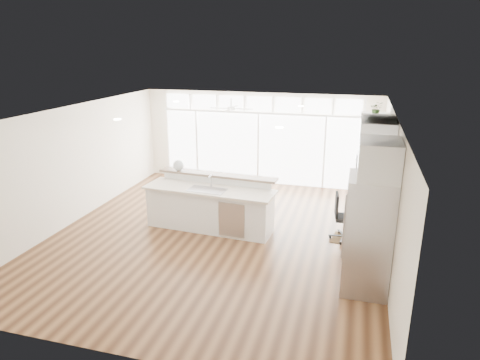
# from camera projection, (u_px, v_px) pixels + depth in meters

# --- Properties ---
(floor) EXTENTS (7.00, 8.00, 0.02)m
(floor) POSITION_uv_depth(u_px,v_px,m) (217.00, 235.00, 9.44)
(floor) COLOR #472916
(floor) RESTS_ON ground
(ceiling) EXTENTS (7.00, 8.00, 0.02)m
(ceiling) POSITION_uv_depth(u_px,v_px,m) (215.00, 113.00, 8.62)
(ceiling) COLOR white
(ceiling) RESTS_ON wall_back
(wall_back) EXTENTS (7.00, 0.04, 2.70)m
(wall_back) POSITION_uv_depth(u_px,v_px,m) (259.00, 138.00, 12.70)
(wall_back) COLOR white
(wall_back) RESTS_ON floor
(wall_front) EXTENTS (7.00, 0.04, 2.70)m
(wall_front) POSITION_uv_depth(u_px,v_px,m) (114.00, 267.00, 5.35)
(wall_front) COLOR white
(wall_front) RESTS_ON floor
(wall_left) EXTENTS (0.04, 8.00, 2.70)m
(wall_left) POSITION_uv_depth(u_px,v_px,m) (73.00, 165.00, 9.92)
(wall_left) COLOR white
(wall_left) RESTS_ON floor
(wall_right) EXTENTS (0.04, 8.00, 2.70)m
(wall_right) POSITION_uv_depth(u_px,v_px,m) (390.00, 191.00, 8.13)
(wall_right) COLOR white
(wall_right) RESTS_ON floor
(glass_wall) EXTENTS (5.80, 0.06, 2.08)m
(glass_wall) POSITION_uv_depth(u_px,v_px,m) (258.00, 149.00, 12.74)
(glass_wall) COLOR white
(glass_wall) RESTS_ON wall_back
(transom_row) EXTENTS (5.90, 0.06, 0.40)m
(transom_row) POSITION_uv_depth(u_px,v_px,m) (259.00, 104.00, 12.33)
(transom_row) COLOR white
(transom_row) RESTS_ON wall_back
(desk_window) EXTENTS (0.04, 0.85, 0.85)m
(desk_window) POSITION_uv_depth(u_px,v_px,m) (388.00, 176.00, 8.36)
(desk_window) COLOR white
(desk_window) RESTS_ON wall_right
(ceiling_fan) EXTENTS (1.16, 1.16, 0.32)m
(ceiling_fan) POSITION_uv_depth(u_px,v_px,m) (231.00, 105.00, 11.38)
(ceiling_fan) COLOR white
(ceiling_fan) RESTS_ON ceiling
(recessed_lights) EXTENTS (3.40, 3.00, 0.02)m
(recessed_lights) POSITION_uv_depth(u_px,v_px,m) (218.00, 112.00, 8.81)
(recessed_lights) COLOR white
(recessed_lights) RESTS_ON ceiling
(oven_cabinet) EXTENTS (0.64, 1.20, 2.50)m
(oven_cabinet) POSITION_uv_depth(u_px,v_px,m) (371.00, 169.00, 9.90)
(oven_cabinet) COLOR white
(oven_cabinet) RESTS_ON floor
(desk_nook) EXTENTS (0.72, 1.30, 0.76)m
(desk_nook) POSITION_uv_depth(u_px,v_px,m) (366.00, 229.00, 8.80)
(desk_nook) COLOR white
(desk_nook) RESTS_ON floor
(upper_cabinets) EXTENTS (0.64, 1.30, 0.64)m
(upper_cabinets) POSITION_uv_depth(u_px,v_px,m) (377.00, 135.00, 8.19)
(upper_cabinets) COLOR white
(upper_cabinets) RESTS_ON wall_right
(refrigerator) EXTENTS (0.76, 0.90, 2.00)m
(refrigerator) POSITION_uv_depth(u_px,v_px,m) (368.00, 234.00, 7.10)
(refrigerator) COLOR #B0B0B5
(refrigerator) RESTS_ON floor
(fridge_cabinet) EXTENTS (0.64, 0.90, 0.60)m
(fridge_cabinet) POSITION_uv_depth(u_px,v_px,m) (379.00, 159.00, 6.69)
(fridge_cabinet) COLOR white
(fridge_cabinet) RESTS_ON wall_right
(framed_photos) EXTENTS (0.06, 0.22, 0.80)m
(framed_photos) POSITION_uv_depth(u_px,v_px,m) (386.00, 175.00, 8.97)
(framed_photos) COLOR black
(framed_photos) RESTS_ON wall_right
(kitchen_island) EXTENTS (3.02, 1.32, 1.17)m
(kitchen_island) POSITION_uv_depth(u_px,v_px,m) (210.00, 204.00, 9.60)
(kitchen_island) COLOR white
(kitchen_island) RESTS_ON floor
(rug) EXTENTS (0.94, 0.75, 0.01)m
(rug) POSITION_uv_depth(u_px,v_px,m) (352.00, 240.00, 9.17)
(rug) COLOR #352210
(rug) RESTS_ON floor
(office_chair) EXTENTS (0.58, 0.55, 1.02)m
(office_chair) POSITION_uv_depth(u_px,v_px,m) (346.00, 217.00, 9.07)
(office_chair) COLOR black
(office_chair) RESTS_ON floor
(fishbowl) EXTENTS (0.29, 0.29, 0.26)m
(fishbowl) POSITION_uv_depth(u_px,v_px,m) (179.00, 165.00, 10.04)
(fishbowl) COLOR silver
(fishbowl) RESTS_ON kitchen_island
(monitor) EXTENTS (0.15, 0.49, 0.40)m
(monitor) POSITION_uv_depth(u_px,v_px,m) (364.00, 203.00, 8.64)
(monitor) COLOR black
(monitor) RESTS_ON desk_nook
(keyboard) EXTENTS (0.16, 0.31, 0.01)m
(keyboard) POSITION_uv_depth(u_px,v_px,m) (355.00, 211.00, 8.74)
(keyboard) COLOR silver
(keyboard) RESTS_ON desk_nook
(potted_plant) EXTENTS (0.30, 0.33, 0.24)m
(potted_plant) POSITION_uv_depth(u_px,v_px,m) (376.00, 110.00, 9.49)
(potted_plant) COLOR #395E28
(potted_plant) RESTS_ON oven_cabinet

